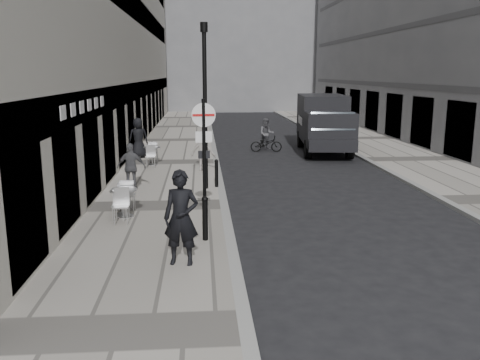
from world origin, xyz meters
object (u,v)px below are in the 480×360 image
Objects in this scene: panel_van at (324,121)px; lamppost at (205,99)px; sign_post at (204,149)px; cyclist at (266,139)px; walking_man at (181,218)px.

lamppost is at bearing -119.86° from panel_van.
sign_post is 1.91× the size of cyclist.
cyclist is (3.29, 13.89, -1.57)m from sign_post.
lamppost is (0.58, 7.06, 2.08)m from walking_man.
walking_man is at bearing -100.79° from cyclist.
lamppost is at bearing 94.49° from walking_man.
lamppost reaches higher than panel_van.
lamppost is at bearing -107.43° from cyclist.
lamppost is at bearing 83.77° from sign_post.
panel_van is 3.10m from cyclist.
panel_van is (6.23, 13.67, -0.62)m from sign_post.
panel_van is (6.15, 8.54, -1.56)m from lamppost.
lamppost is 3.17× the size of cyclist.
sign_post is at bearing -90.91° from lamppost.
cyclist is (3.21, 8.76, -2.51)m from lamppost.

